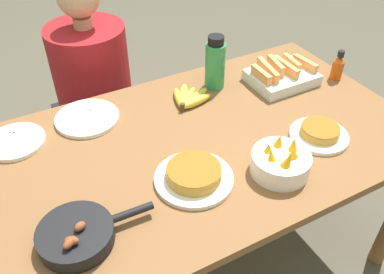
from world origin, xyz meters
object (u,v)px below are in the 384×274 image
at_px(banana_bunch, 188,98).
at_px(skillet, 78,235).
at_px(water_bottle, 215,64).
at_px(empty_plate_far_left, 15,142).
at_px(fruit_bowl_mango, 281,162).
at_px(person_figure, 98,109).
at_px(empty_plate_near_front, 87,118).
at_px(hot_sauce_bottle, 338,67).
at_px(frittata_plate_center, 319,133).
at_px(melon_tray, 281,75).
at_px(frittata_plate_side, 194,175).

height_order(banana_bunch, skillet, skillet).
bearing_deg(water_bottle, empty_plate_far_left, 179.30).
relative_size(empty_plate_far_left, water_bottle, 0.91).
distance_m(fruit_bowl_mango, person_figure, 1.15).
bearing_deg(banana_bunch, empty_plate_near_front, 168.92).
distance_m(water_bottle, person_figure, 0.75).
bearing_deg(empty_plate_far_left, hot_sauce_bottle, -8.90).
relative_size(skillet, hot_sauce_bottle, 2.51).
bearing_deg(hot_sauce_bottle, skillet, -165.91).
xyz_separation_m(skillet, person_figure, (0.34, 1.00, -0.31)).
relative_size(frittata_plate_center, person_figure, 0.19).
height_order(empty_plate_far_left, fruit_bowl_mango, fruit_bowl_mango).
height_order(banana_bunch, water_bottle, water_bottle).
relative_size(fruit_bowl_mango, person_figure, 0.17).
bearing_deg(frittata_plate_center, hot_sauce_bottle, 38.87).
height_order(hot_sauce_bottle, person_figure, person_figure).
xyz_separation_m(empty_plate_near_front, hot_sauce_bottle, (1.09, -0.23, 0.05)).
xyz_separation_m(melon_tray, fruit_bowl_mango, (-0.36, -0.45, 0.01)).
distance_m(skillet, hot_sauce_bottle, 1.32).
relative_size(banana_bunch, melon_tray, 0.66).
relative_size(banana_bunch, frittata_plate_side, 0.70).
relative_size(fruit_bowl_mango, water_bottle, 0.84).
xyz_separation_m(fruit_bowl_mango, water_bottle, (0.08, 0.57, 0.07)).
bearing_deg(person_figure, banana_bunch, -64.09).
bearing_deg(hot_sauce_bottle, empty_plate_far_left, 171.10).
distance_m(empty_plate_far_left, person_figure, 0.70).
xyz_separation_m(skillet, water_bottle, (0.76, 0.52, 0.08)).
distance_m(frittata_plate_center, fruit_bowl_mango, 0.26).
height_order(banana_bunch, frittata_plate_side, frittata_plate_side).
bearing_deg(melon_tray, empty_plate_far_left, 173.71).
distance_m(frittata_plate_side, empty_plate_far_left, 0.68).
distance_m(banana_bunch, empty_plate_far_left, 0.69).
bearing_deg(frittata_plate_side, banana_bunch, 64.18).
distance_m(banana_bunch, empty_plate_near_front, 0.42).
height_order(skillet, empty_plate_near_front, skillet).
height_order(frittata_plate_center, empty_plate_near_front, frittata_plate_center).
height_order(fruit_bowl_mango, person_figure, person_figure).
bearing_deg(melon_tray, frittata_plate_side, -150.76).
bearing_deg(water_bottle, frittata_plate_side, -127.41).
bearing_deg(empty_plate_far_left, melon_tray, -6.29).
xyz_separation_m(banana_bunch, hot_sauce_bottle, (0.68, -0.15, 0.04)).
relative_size(melon_tray, water_bottle, 1.18).
distance_m(empty_plate_far_left, hot_sauce_bottle, 1.38).
distance_m(skillet, frittata_plate_side, 0.41).
bearing_deg(frittata_plate_center, fruit_bowl_mango, -162.81).
relative_size(melon_tray, person_figure, 0.24).
bearing_deg(empty_plate_near_front, hot_sauce_bottle, -11.89).
xyz_separation_m(water_bottle, person_figure, (-0.42, 0.48, -0.39)).
relative_size(frittata_plate_side, person_figure, 0.23).
bearing_deg(banana_bunch, person_figure, 115.91).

